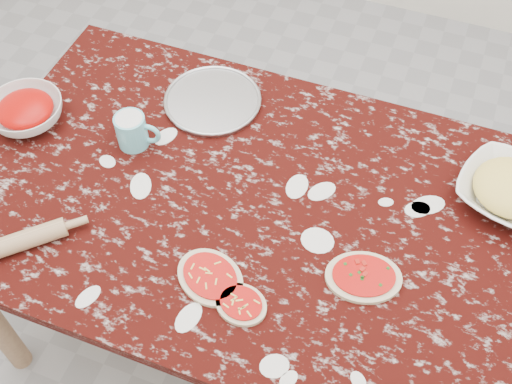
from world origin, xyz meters
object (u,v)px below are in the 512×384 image
(rolling_pin, at_px, (16,243))
(flour_mug, at_px, (133,131))
(cheese_bowl, at_px, (509,192))
(sauce_bowl, at_px, (26,112))
(worktable, at_px, (256,220))
(pizza_tray, at_px, (213,101))

(rolling_pin, bearing_deg, flour_mug, 74.96)
(cheese_bowl, distance_m, flour_mug, 1.04)
(cheese_bowl, height_order, flour_mug, flour_mug)
(sauce_bowl, relative_size, rolling_pin, 0.88)
(worktable, bearing_deg, flour_mug, 169.18)
(cheese_bowl, bearing_deg, worktable, -158.11)
(sauce_bowl, height_order, flour_mug, flour_mug)
(sauce_bowl, xyz_separation_m, rolling_pin, (0.22, -0.39, -0.01))
(pizza_tray, xyz_separation_m, flour_mug, (-0.14, -0.23, 0.05))
(pizza_tray, height_order, cheese_bowl, cheese_bowl)
(worktable, bearing_deg, cheese_bowl, 21.89)
(cheese_bowl, height_order, rolling_pin, cheese_bowl)
(flour_mug, height_order, rolling_pin, flour_mug)
(pizza_tray, xyz_separation_m, sauce_bowl, (-0.48, -0.26, 0.03))
(worktable, height_order, flour_mug, flour_mug)
(pizza_tray, height_order, sauce_bowl, sauce_bowl)
(cheese_bowl, bearing_deg, pizza_tray, 176.34)
(worktable, xyz_separation_m, sauce_bowl, (-0.74, 0.05, 0.12))
(cheese_bowl, bearing_deg, rolling_pin, -152.33)
(flour_mug, bearing_deg, sauce_bowl, -174.66)
(sauce_bowl, bearing_deg, pizza_tray, 28.60)
(worktable, xyz_separation_m, rolling_pin, (-0.52, -0.35, 0.11))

